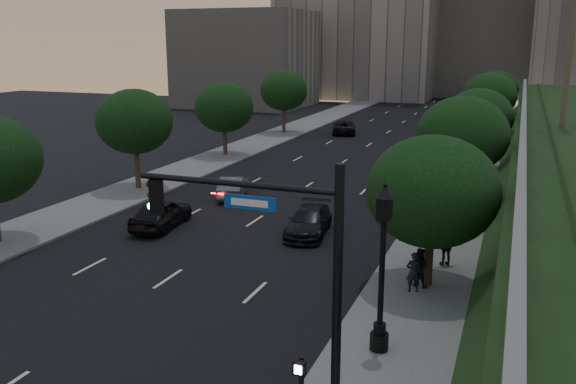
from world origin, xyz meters
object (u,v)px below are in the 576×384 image
at_px(sedan_far_left, 344,127).
at_px(sedan_near_right, 309,221).
at_px(sedan_near_left, 161,213).
at_px(pedestrian_b, 419,267).
at_px(traffic_signal_mast, 295,291).
at_px(sedan_far_right, 438,139).
at_px(pedestrian_a, 414,272).
at_px(pedestrian_c, 447,246).
at_px(street_lamp, 382,277).
at_px(sedan_mid_left, 233,187).

bearing_deg(sedan_far_left, sedan_near_right, 87.29).
bearing_deg(sedan_far_left, sedan_near_left, 74.53).
distance_m(sedan_far_left, pedestrian_b, 41.93).
bearing_deg(traffic_signal_mast, sedan_far_right, 92.73).
distance_m(traffic_signal_mast, sedan_far_left, 51.05).
distance_m(sedan_far_right, pedestrian_b, 35.33).
distance_m(traffic_signal_mast, sedan_far_right, 45.22).
bearing_deg(sedan_near_right, sedan_far_right, 77.05).
distance_m(pedestrian_a, pedestrian_c, 3.51).
xyz_separation_m(sedan_far_right, pedestrian_a, (3.67, -35.76, 0.28)).
bearing_deg(sedan_near_right, traffic_signal_mast, -80.20).
bearing_deg(sedan_far_right, street_lamp, -76.08).
bearing_deg(traffic_signal_mast, sedan_mid_left, 119.76).
relative_size(street_lamp, sedan_far_left, 1.10).
height_order(street_lamp, sedan_mid_left, street_lamp).
bearing_deg(traffic_signal_mast, pedestrian_a, 80.73).
bearing_deg(pedestrian_c, sedan_far_left, -101.22).
xyz_separation_m(sedan_mid_left, pedestrian_a, (13.31, -11.31, 0.27)).
relative_size(street_lamp, sedan_near_left, 1.21).
distance_m(sedan_mid_left, pedestrian_a, 17.47).
bearing_deg(street_lamp, sedan_near_left, 146.41).
bearing_deg(sedan_near_left, sedan_far_right, -113.95).
bearing_deg(pedestrian_b, sedan_mid_left, -30.37).
distance_m(sedan_far_left, pedestrian_a, 42.49).
xyz_separation_m(sedan_far_left, sedan_near_right, (7.75, -34.22, -0.03)).
xyz_separation_m(street_lamp, sedan_far_left, (-13.86, 45.11, -1.92)).
relative_size(sedan_near_right, pedestrian_a, 2.91).
bearing_deg(street_lamp, sedan_near_right, 119.32).
bearing_deg(pedestrian_a, pedestrian_b, -123.23).
relative_size(pedestrian_a, pedestrian_c, 0.92).
xyz_separation_m(traffic_signal_mast, sedan_far_left, (-12.57, 49.39, -2.96)).
relative_size(sedan_near_right, pedestrian_c, 2.68).
distance_m(sedan_mid_left, pedestrian_b, 17.16).
height_order(sedan_far_right, pedestrian_b, pedestrian_b).
height_order(sedan_far_left, pedestrian_c, pedestrian_c).
bearing_deg(sedan_near_left, traffic_signal_mast, 127.30).
relative_size(sedan_far_right, pedestrian_b, 2.49).
bearing_deg(sedan_far_left, traffic_signal_mast, 88.81).
height_order(sedan_near_left, sedan_mid_left, sedan_near_left).
bearing_deg(sedan_near_right, pedestrian_b, -46.83).
height_order(street_lamp, sedan_near_right, street_lamp).
distance_m(sedan_near_left, pedestrian_a, 14.70).
bearing_deg(traffic_signal_mast, pedestrian_c, 79.38).
relative_size(sedan_near_left, sedan_mid_left, 1.09).
height_order(street_lamp, pedestrian_c, street_lamp).
bearing_deg(sedan_far_right, sedan_far_left, 166.60).
bearing_deg(street_lamp, pedestrian_b, 86.55).
relative_size(sedan_near_left, sedan_near_right, 0.98).
bearing_deg(pedestrian_a, sedan_far_right, -106.99).
relative_size(street_lamp, pedestrian_b, 3.51).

